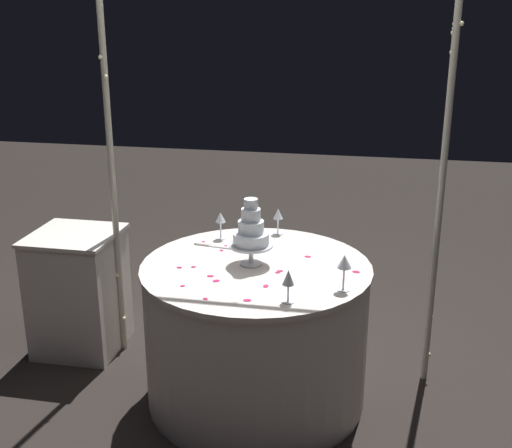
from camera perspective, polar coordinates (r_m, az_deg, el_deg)
name	(u,v)px	position (r m, az deg, el deg)	size (l,w,h in m)	color
ground_plane	(256,396)	(3.63, 0.00, -14.77)	(12.00, 12.00, 0.00)	black
decorative_arch	(270,91)	(3.41, 1.20, 11.59)	(1.85, 0.06, 2.51)	#B7B29E
main_table	(256,333)	(3.44, 0.00, -9.49)	(1.17, 1.17, 0.76)	silver
side_table	(79,291)	(4.07, -15.22, -5.70)	(0.49, 0.49, 0.74)	silver
tiered_cake	(251,233)	(3.23, -0.45, -0.75)	(0.22, 0.22, 0.35)	silver
wine_glass_0	(220,219)	(3.62, -3.13, 0.42)	(0.06, 0.06, 0.15)	silver
wine_glass_1	(288,279)	(2.85, 2.84, -4.85)	(0.06, 0.06, 0.15)	silver
wine_glass_2	(344,263)	(2.98, 7.73, -3.42)	(0.07, 0.07, 0.17)	silver
wine_glass_3	(256,225)	(3.53, 0.00, -0.07)	(0.07, 0.07, 0.15)	silver
wine_glass_4	(278,215)	(3.69, 1.95, 0.76)	(0.06, 0.06, 0.15)	silver
cake_knife	(216,246)	(3.53, -3.48, -1.95)	(0.29, 0.07, 0.01)	silver
rose_petal_0	(211,276)	(3.16, -4.00, -4.56)	(0.03, 0.02, 0.00)	#C61951
rose_petal_1	(203,242)	(3.61, -4.63, -1.57)	(0.03, 0.02, 0.00)	#C61951
rose_petal_2	(308,256)	(3.40, 4.55, -2.85)	(0.04, 0.03, 0.00)	#C61951
rose_petal_3	(216,281)	(3.10, -3.51, -4.97)	(0.04, 0.03, 0.00)	#C61951
rose_petal_4	(247,300)	(2.90, -0.77, -6.67)	(0.04, 0.03, 0.00)	#C61951
rose_petal_5	(183,286)	(3.06, -6.44, -5.39)	(0.02, 0.02, 0.00)	#C61951
rose_petal_6	(277,272)	(3.19, 1.88, -4.25)	(0.03, 0.02, 0.00)	#C61951
rose_petal_7	(179,267)	(3.27, -6.72, -3.79)	(0.03, 0.02, 0.00)	#C61951
rose_petal_8	(356,272)	(3.24, 8.75, -4.15)	(0.04, 0.03, 0.00)	#C61951
rose_petal_9	(205,299)	(2.93, -4.44, -6.53)	(0.03, 0.02, 0.00)	#C61951
rose_petal_10	(266,286)	(3.04, 0.87, -5.44)	(0.04, 0.03, 0.00)	#C61951
rose_petal_11	(280,271)	(3.21, 2.10, -4.13)	(0.03, 0.02, 0.00)	#C61951
rose_petal_12	(226,246)	(3.54, -2.68, -1.91)	(0.02, 0.02, 0.00)	#C61951
rose_petal_13	(194,267)	(3.27, -5.48, -3.74)	(0.03, 0.02, 0.00)	#C61951
rose_petal_14	(221,250)	(3.48, -3.05, -2.31)	(0.03, 0.02, 0.00)	#C61951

